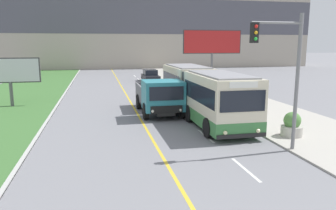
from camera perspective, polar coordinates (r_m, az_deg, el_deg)
apartment_block_background at (r=65.25m, az=-10.24°, el=14.42°), size 80.00×8.04×18.25m
city_bus at (r=21.09m, az=5.81°, el=2.22°), size 2.67×12.50×3.03m
dump_truck at (r=21.23m, az=-1.34°, el=1.39°), size 2.52×6.14×2.35m
car_distant at (r=40.91m, az=-3.10°, el=5.11°), size 1.80×4.30×1.45m
traffic_light_mast at (r=14.44m, az=19.60°, el=6.49°), size 2.28×0.32×5.83m
billboard_large at (r=36.12m, az=7.71°, el=10.59°), size 6.47×0.24×6.06m
billboard_small at (r=26.77m, az=-25.89°, el=5.24°), size 4.30×0.24×3.61m
planter_round_near at (r=17.41m, az=20.78°, el=-3.34°), size 1.05×1.05×1.21m
planter_round_second at (r=21.97m, az=12.74°, el=-0.14°), size 1.04×1.04×1.18m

